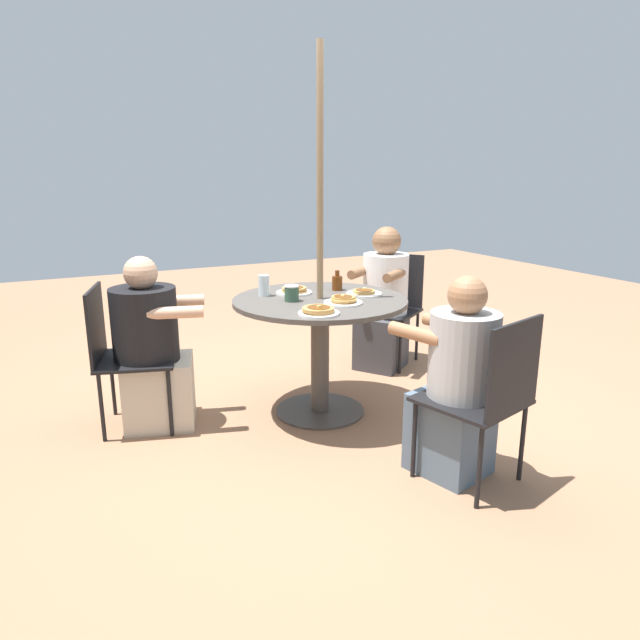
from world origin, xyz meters
TOP-DOWN VIEW (x-y plane):
  - ground_plane at (0.00, 0.00)m, footprint 12.00×12.00m
  - patio_table at (0.00, 0.00)m, footprint 1.10×1.10m
  - umbrella_pole at (0.00, 0.00)m, footprint 0.04×0.04m
  - patio_chair_north at (-1.18, -0.32)m, footprint 0.55×0.55m
  - diner_north at (-1.00, -0.27)m, footprint 0.56×0.45m
  - patio_chair_east at (0.69, -1.01)m, footprint 0.63×0.63m
  - diner_east at (0.59, -0.86)m, footprint 0.55×0.58m
  - patio_chair_south at (0.34, 1.17)m, footprint 0.56×0.56m
  - diner_south at (0.29, 1.00)m, footprint 0.50×0.59m
  - pancake_plate_a at (0.21, 0.08)m, footprint 0.23×0.23m
  - pancake_plate_b at (-0.20, -0.06)m, footprint 0.23×0.23m
  - pancake_plate_c at (-0.03, -0.30)m, footprint 0.23×0.23m
  - pancake_plate_d at (-0.36, 0.19)m, footprint 0.23×0.23m
  - syrup_bottle at (0.18, -0.22)m, footprint 0.09×0.07m
  - coffee_cup at (0.01, 0.19)m, footprint 0.09×0.09m
  - drinking_glass_a at (0.23, 0.29)m, footprint 0.07×0.07m

SIDE VIEW (x-z plane):
  - ground_plane at x=0.00m, z-range 0.00..0.00m
  - diner_south at x=0.29m, z-range -0.06..1.00m
  - diner_north at x=-1.00m, z-range -0.05..1.00m
  - patio_chair_north at x=-1.18m, z-range 0.06..0.94m
  - patio_chair_east at x=0.69m, z-range 0.06..0.94m
  - patio_chair_south at x=0.34m, z-range 0.06..0.94m
  - diner_east at x=0.59m, z-range -0.05..1.07m
  - patio_table at x=0.00m, z-range 0.22..0.98m
  - pancake_plate_c at x=-0.03m, z-range 0.76..0.80m
  - pancake_plate_a at x=0.21m, z-range 0.76..0.81m
  - pancake_plate_d at x=-0.36m, z-range 0.76..0.81m
  - pancake_plate_b at x=-0.20m, z-range 0.75..0.81m
  - coffee_cup at x=0.01m, z-range 0.76..0.86m
  - syrup_bottle at x=0.18m, z-range 0.75..0.88m
  - drinking_glass_a at x=0.23m, z-range 0.76..0.90m
  - umbrella_pole at x=0.00m, z-range 0.00..2.25m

